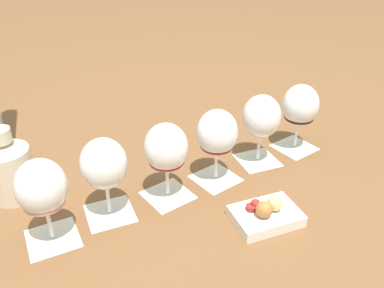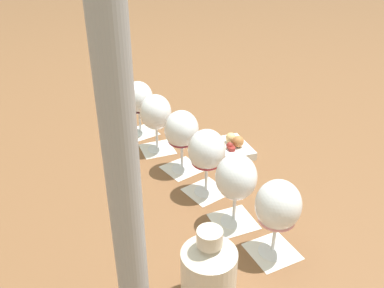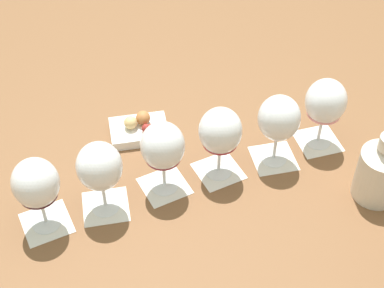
{
  "view_description": "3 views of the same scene",
  "coord_description": "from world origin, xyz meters",
  "px_view_note": "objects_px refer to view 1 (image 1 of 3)",
  "views": [
    {
      "loc": [
        0.1,
        -0.76,
        0.56
      ],
      "look_at": [
        0.0,
        0.0,
        0.11
      ],
      "focal_mm": 38.0,
      "sensor_mm": 36.0,
      "label": 1
    },
    {
      "loc": [
        -0.92,
        -0.13,
        0.63
      ],
      "look_at": [
        0.0,
        0.0,
        0.11
      ],
      "focal_mm": 38.0,
      "sensor_mm": 36.0,
      "label": 2
    },
    {
      "loc": [
        -0.27,
        0.84,
        0.98
      ],
      "look_at": [
        0.0,
        0.0,
        0.11
      ],
      "focal_mm": 55.0,
      "sensor_mm": 36.0,
      "label": 3
    }
  ],
  "objects_px": {
    "wine_glass_1": "(104,167)",
    "wine_glass_3": "(217,135)",
    "wine_glass_2": "(166,150)",
    "wine_glass_4": "(261,119)",
    "ceramic_vase": "(9,168)",
    "snack_dish": "(266,214)",
    "wine_glass_0": "(42,190)",
    "wine_glass_5": "(300,108)"
  },
  "relations": [
    {
      "from": "wine_glass_1",
      "to": "wine_glass_3",
      "type": "bearing_deg",
      "value": 36.6
    },
    {
      "from": "wine_glass_2",
      "to": "wine_glass_3",
      "type": "bearing_deg",
      "value": 38.18
    },
    {
      "from": "wine_glass_2",
      "to": "wine_glass_4",
      "type": "relative_size",
      "value": 1.0
    },
    {
      "from": "wine_glass_3",
      "to": "ceramic_vase",
      "type": "xyz_separation_m",
      "value": [
        -0.45,
        -0.12,
        -0.05
      ]
    },
    {
      "from": "ceramic_vase",
      "to": "snack_dish",
      "type": "xyz_separation_m",
      "value": [
        0.56,
        -0.02,
        -0.05
      ]
    },
    {
      "from": "wine_glass_4",
      "to": "snack_dish",
      "type": "relative_size",
      "value": 1.08
    },
    {
      "from": "wine_glass_0",
      "to": "ceramic_vase",
      "type": "distance_m",
      "value": 0.2
    },
    {
      "from": "wine_glass_0",
      "to": "wine_glass_5",
      "type": "height_order",
      "value": "same"
    },
    {
      "from": "wine_glass_4",
      "to": "wine_glass_5",
      "type": "bearing_deg",
      "value": 38.22
    },
    {
      "from": "wine_glass_4",
      "to": "ceramic_vase",
      "type": "xyz_separation_m",
      "value": [
        -0.55,
        -0.22,
        -0.05
      ]
    },
    {
      "from": "wine_glass_1",
      "to": "wine_glass_5",
      "type": "xyz_separation_m",
      "value": [
        0.41,
        0.33,
        0.0
      ]
    },
    {
      "from": "wine_glass_2",
      "to": "ceramic_vase",
      "type": "distance_m",
      "value": 0.35
    },
    {
      "from": "wine_glass_3",
      "to": "snack_dish",
      "type": "height_order",
      "value": "wine_glass_3"
    },
    {
      "from": "wine_glass_0",
      "to": "snack_dish",
      "type": "bearing_deg",
      "value": 14.44
    },
    {
      "from": "wine_glass_0",
      "to": "wine_glass_4",
      "type": "distance_m",
      "value": 0.53
    },
    {
      "from": "wine_glass_3",
      "to": "ceramic_vase",
      "type": "height_order",
      "value": "wine_glass_3"
    },
    {
      "from": "wine_glass_1",
      "to": "wine_glass_2",
      "type": "height_order",
      "value": "same"
    },
    {
      "from": "wine_glass_0",
      "to": "wine_glass_1",
      "type": "relative_size",
      "value": 1.0
    },
    {
      "from": "wine_glass_0",
      "to": "wine_glass_4",
      "type": "height_order",
      "value": "same"
    },
    {
      "from": "wine_glass_0",
      "to": "wine_glass_1",
      "type": "height_order",
      "value": "same"
    },
    {
      "from": "wine_glass_3",
      "to": "wine_glass_0",
      "type": "bearing_deg",
      "value": -140.75
    },
    {
      "from": "wine_glass_2",
      "to": "wine_glass_5",
      "type": "bearing_deg",
      "value": 39.95
    },
    {
      "from": "wine_glass_5",
      "to": "ceramic_vase",
      "type": "bearing_deg",
      "value": -155.46
    },
    {
      "from": "wine_glass_1",
      "to": "wine_glass_3",
      "type": "height_order",
      "value": "same"
    },
    {
      "from": "wine_glass_2",
      "to": "wine_glass_4",
      "type": "bearing_deg",
      "value": 40.77
    },
    {
      "from": "ceramic_vase",
      "to": "snack_dish",
      "type": "bearing_deg",
      "value": -1.79
    },
    {
      "from": "ceramic_vase",
      "to": "snack_dish",
      "type": "distance_m",
      "value": 0.56
    },
    {
      "from": "wine_glass_5",
      "to": "wine_glass_3",
      "type": "bearing_deg",
      "value": -139.18
    },
    {
      "from": "wine_glass_4",
      "to": "wine_glass_5",
      "type": "relative_size",
      "value": 1.0
    },
    {
      "from": "wine_glass_1",
      "to": "wine_glass_4",
      "type": "distance_m",
      "value": 0.4
    },
    {
      "from": "wine_glass_0",
      "to": "wine_glass_3",
      "type": "bearing_deg",
      "value": 39.25
    },
    {
      "from": "wine_glass_3",
      "to": "snack_dish",
      "type": "xyz_separation_m",
      "value": [
        0.11,
        -0.14,
        -0.1
      ]
    },
    {
      "from": "wine_glass_1",
      "to": "snack_dish",
      "type": "relative_size",
      "value": 1.08
    },
    {
      "from": "wine_glass_1",
      "to": "snack_dish",
      "type": "height_order",
      "value": "wine_glass_1"
    },
    {
      "from": "wine_glass_3",
      "to": "wine_glass_5",
      "type": "bearing_deg",
      "value": 40.82
    },
    {
      "from": "wine_glass_2",
      "to": "wine_glass_3",
      "type": "distance_m",
      "value": 0.13
    },
    {
      "from": "wine_glass_1",
      "to": "wine_glass_4",
      "type": "bearing_deg",
      "value": 38.86
    },
    {
      "from": "wine_glass_0",
      "to": "wine_glass_5",
      "type": "bearing_deg",
      "value": 39.88
    },
    {
      "from": "wine_glass_1",
      "to": "snack_dish",
      "type": "distance_m",
      "value": 0.34
    },
    {
      "from": "wine_glass_5",
      "to": "snack_dish",
      "type": "bearing_deg",
      "value": -105.4
    },
    {
      "from": "wine_glass_0",
      "to": "wine_glass_5",
      "type": "relative_size",
      "value": 1.0
    },
    {
      "from": "wine_glass_4",
      "to": "ceramic_vase",
      "type": "relative_size",
      "value": 1.06
    }
  ]
}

